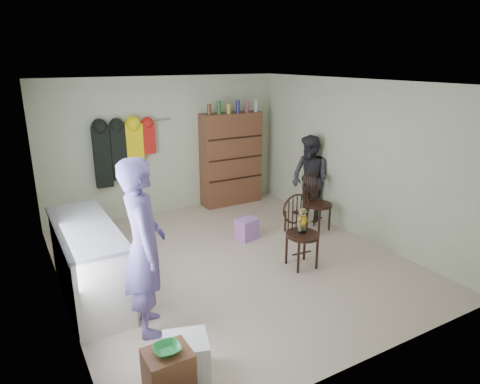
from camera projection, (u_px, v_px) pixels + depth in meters
ground_plane at (232, 261)px, 6.16m from camera, size 5.00×5.00×0.00m
room_walls at (213, 147)px, 6.13m from camera, size 5.00×5.00×5.00m
counter at (88, 262)px, 5.09m from camera, size 0.64×1.86×0.94m
stool at (169, 379)px, 3.52m from camera, size 0.37×0.32×0.53m
bowl at (167, 349)px, 3.43m from camera, size 0.22×0.22×0.05m
plastic_tub at (186, 357)px, 3.89m from camera, size 0.50×0.49×0.38m
chair_front at (301, 227)px, 5.89m from camera, size 0.49×0.49×1.02m
chair_far at (315, 200)px, 7.14m from camera, size 0.54×0.54×1.00m
striped_bag at (247, 229)px, 6.86m from camera, size 0.37×0.32×0.34m
person_left at (144, 247)px, 4.37m from camera, size 0.57×0.76×1.89m
person_right at (310, 179)px, 7.52m from camera, size 0.65×0.79×1.53m
dresser at (231, 159)px, 8.38m from camera, size 1.20×0.39×2.05m
coat_rack at (123, 152)px, 7.36m from camera, size 1.42×0.12×1.09m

